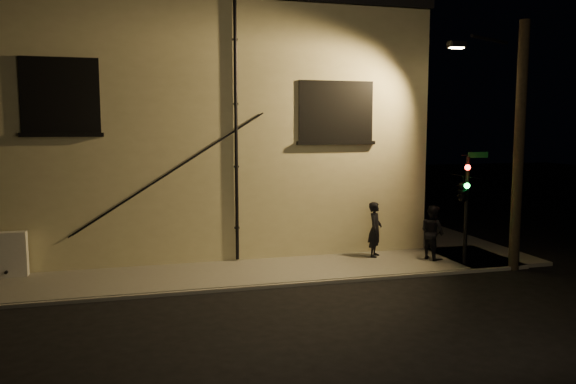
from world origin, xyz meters
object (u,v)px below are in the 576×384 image
object	(u,v)px
traffic_signal	(463,190)
streetlamp_pole	(516,141)
pedestrian_a	(375,229)
pedestrian_b	(432,232)

from	to	relation	value
traffic_signal	streetlamp_pole	distance (m)	2.16
traffic_signal	pedestrian_a	bearing A→B (deg)	140.30
traffic_signal	pedestrian_b	bearing A→B (deg)	116.37
streetlamp_pole	pedestrian_b	bearing A→B (deg)	143.49
traffic_signal	streetlamp_pole	bearing A→B (deg)	-17.85
pedestrian_a	traffic_signal	world-z (taller)	traffic_signal
pedestrian_a	pedestrian_b	world-z (taller)	pedestrian_a
pedestrian_a	traffic_signal	size ratio (longest dim) A/B	0.52
pedestrian_a	streetlamp_pole	size ratio (longest dim) A/B	0.24
pedestrian_b	traffic_signal	distance (m)	1.85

